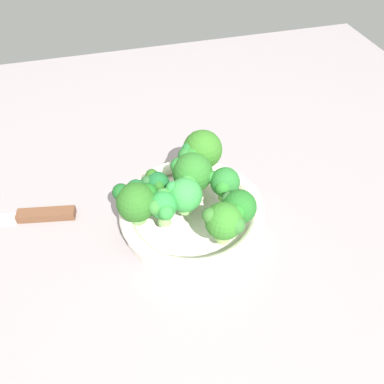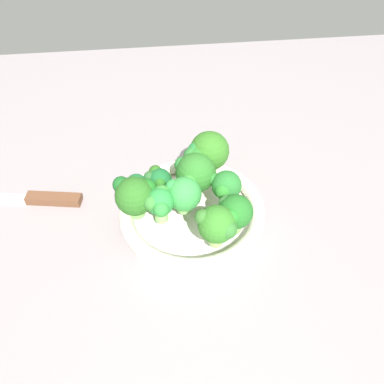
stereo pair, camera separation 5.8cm
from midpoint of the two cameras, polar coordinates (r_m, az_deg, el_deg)
The scene contains 12 objects.
ground_plane at distance 65.77cm, azimuth 5.76°, elevation -4.43°, with size 130.00×130.00×2.50cm, color gray.
bowl at distance 62.16cm, azimuth 2.69°, elevation -3.34°, with size 23.80×23.80×4.14cm.
broccoli_floret_0 at distance 52.91cm, azimuth 6.96°, elevation -5.17°, with size 5.49×5.82×6.98cm.
broccoli_floret_1 at distance 59.00cm, azimuth 7.92°, elevation 0.72°, with size 4.99×4.84×6.02cm.
broccoli_floret_2 at distance 57.49cm, azimuth 1.64°, elevation -0.29°, with size 5.76×5.53×6.22cm.
broccoli_floret_3 at distance 56.76cm, azimuth -5.66°, elevation -0.43°, with size 6.61×6.67×7.09cm.
broccoli_floret_4 at distance 63.12cm, azimuth 5.04°, elevation 6.06°, with size 6.74×7.00×8.13cm.
broccoli_floret_5 at distance 60.32cm, azimuth -2.38°, elevation 1.63°, with size 4.46×4.56×4.94cm.
broccoli_floret_6 at distance 55.61cm, azimuth -1.94°, elevation -1.78°, with size 5.37×4.59×6.13cm.
broccoli_floret_7 at distance 55.07cm, azimuth 9.43°, elevation -3.26°, with size 5.39×5.17×6.56cm.
broccoli_floret_8 at distance 60.71cm, azimuth 3.26°, elevation 3.34°, with size 7.64×6.61×7.09cm.
knife at distance 71.35cm, azimuth -21.54°, elevation -1.04°, with size 7.09×26.60×1.50cm.
Camera 2 is at (-40.91, 8.50, 49.42)cm, focal length 35.18 mm.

